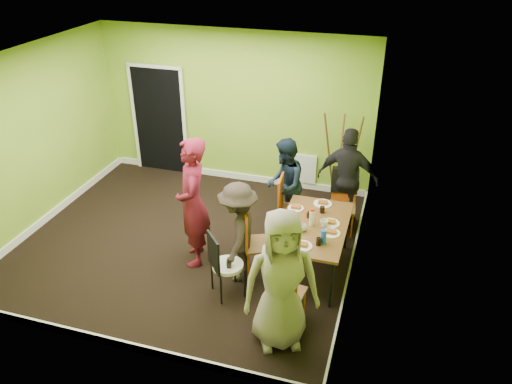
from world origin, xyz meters
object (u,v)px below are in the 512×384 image
person_standing (193,203)px  person_front_end (281,281)px  chair_back_end (344,187)px  orange_bottle (307,214)px  easel (341,159)px  person_left_far (285,185)px  chair_bentwood (223,262)px  person_back_end (348,178)px  chair_left_near (254,239)px  thermos (312,218)px  chair_front_end (285,291)px  chair_left_far (288,205)px  dining_table (313,228)px  person_left_near (238,233)px  blue_bottle (323,237)px

person_standing → person_front_end: 1.97m
chair_back_end → orange_bottle: (-0.37, -1.09, 0.08)m
easel → orange_bottle: bearing=-95.8°
person_left_far → chair_back_end: bearing=96.7°
orange_bottle → chair_bentwood: bearing=-129.8°
chair_back_end → person_back_end: person_back_end is taller
chair_left_near → thermos: bearing=90.4°
chair_front_end → thermos: thermos is taller
chair_front_end → chair_bentwood: bearing=167.0°
chair_left_far → thermos: bearing=29.3°
chair_left_far → orange_bottle: bearing=31.6°
dining_table → chair_left_far: size_ratio=1.46×
orange_bottle → easel: bearing=84.2°
chair_front_end → person_left_near: bearing=145.1°
chair_bentwood → person_standing: person_standing is taller
dining_table → chair_left_far: 0.90m
thermos → chair_left_far: bearing=124.2°
chair_front_end → blue_bottle: 0.92m
person_standing → person_left_near: 0.79m
chair_left_near → person_left_far: person_left_far is taller
chair_left_far → person_left_near: (-0.40, -1.16, 0.15)m
dining_table → thermos: thermos is taller
chair_back_end → person_left_near: (-1.17, -1.71, 0.01)m
chair_bentwood → person_back_end: 2.58m
orange_bottle → person_back_end: (0.40, 1.17, 0.04)m
chair_left_far → thermos: 0.93m
chair_bentwood → easel: bearing=118.3°
chair_bentwood → person_standing: 1.00m
dining_table → chair_bentwood: bearing=-139.6°
chair_left_near → person_left_near: 0.25m
chair_left_far → person_left_near: person_left_near is taller
chair_left_near → person_left_near: person_left_near is taller
dining_table → blue_bottle: (0.20, -0.38, 0.15)m
person_left_near → person_standing: bearing=-111.6°
dining_table → orange_bottle: size_ratio=20.59×
chair_front_end → chair_bentwood: chair_front_end is taller
chair_back_end → chair_bentwood: (-1.24, -2.13, -0.19)m
chair_back_end → person_left_far: (-0.89, -0.26, 0.04)m
orange_bottle → person_back_end: person_back_end is taller
thermos → easel: bearing=87.6°
easel → person_standing: 2.88m
chair_back_end → orange_bottle: 1.15m
easel → blue_bottle: easel is taller
dining_table → blue_bottle: bearing=-62.4°
chair_left_near → chair_front_end: size_ratio=1.11×
chair_bentwood → easel: (1.06, 2.93, 0.29)m
chair_front_end → person_back_end: 2.60m
chair_back_end → dining_table: bearing=73.3°
chair_left_near → blue_bottle: 0.98m
dining_table → easel: bearing=88.3°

